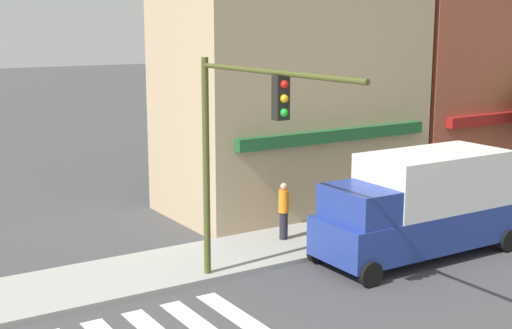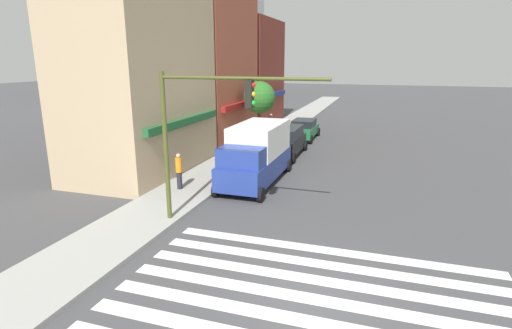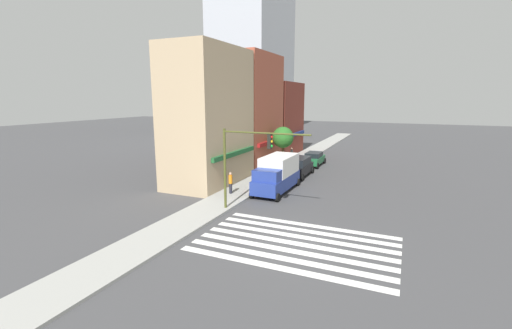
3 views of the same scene
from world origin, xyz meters
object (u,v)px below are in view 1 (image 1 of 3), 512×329
Objects in this scene: traffic_signal at (237,133)px; fire_hydrant at (344,229)px; pedestrian_orange_vest at (284,210)px; box_truck_blue at (420,204)px.

fire_hydrant is at bearing 18.70° from traffic_signal.
fire_hydrant is at bearing -77.30° from pedestrian_orange_vest.
traffic_signal reaches higher than fire_hydrant.
pedestrian_orange_vest is at bearing 130.33° from box_truck_blue.
box_truck_blue is 7.38× the size of fire_hydrant.
traffic_signal reaches higher than pedestrian_orange_vest.
box_truck_blue is at bearing -1.18° from traffic_signal.
fire_hydrant is at bearing 129.11° from box_truck_blue.
box_truck_blue reaches higher than fire_hydrant.
box_truck_blue is 4.08m from pedestrian_orange_vest.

